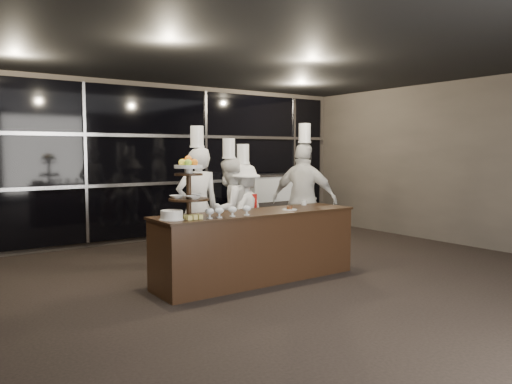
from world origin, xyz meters
TOP-DOWN VIEW (x-y plane):
  - room at (0.00, 0.00)m, footprint 10.00×10.00m
  - window_wall at (0.00, 4.94)m, footprint 8.60×0.10m
  - buffet_counter at (-0.01, 1.43)m, footprint 2.84×0.74m
  - display_stand at (-1.01, 1.43)m, footprint 0.48×0.48m
  - compotes at (-0.61, 1.21)m, footprint 0.64×0.11m
  - layer_cake at (-1.26, 1.38)m, footprint 0.30×0.30m
  - pastry_squares at (-1.04, 1.27)m, footprint 0.20×0.13m
  - small_plate at (0.46, 1.33)m, footprint 0.20×0.20m
  - chef_cup at (1.02, 1.68)m, footprint 0.08×0.08m
  - display_case at (2.46, 4.30)m, footprint 1.41×0.62m
  - chef_a at (-0.32, 2.49)m, footprint 0.69×0.50m
  - chef_b at (0.30, 2.61)m, footprint 0.92×0.80m
  - chef_c at (0.53, 2.57)m, footprint 1.13×0.97m
  - chef_d at (1.44, 2.16)m, footprint 0.93×1.17m

SIDE VIEW (x-z plane):
  - buffet_counter at x=-0.01m, z-range 0.01..0.93m
  - display_case at x=2.46m, z-range 0.07..1.31m
  - chef_c at x=0.53m, z-range -0.14..1.69m
  - chef_b at x=0.30m, z-range -0.14..1.77m
  - chef_a at x=-0.32m, z-range -0.13..1.95m
  - small_plate at x=0.46m, z-range 0.91..0.96m
  - chef_d at x=1.44m, z-range -0.14..2.02m
  - pastry_squares at x=-1.04m, z-range 0.92..0.97m
  - chef_cup at x=1.02m, z-range 0.92..0.99m
  - layer_cake at x=-1.26m, z-range 0.92..1.03m
  - compotes at x=-0.61m, z-range 0.94..1.06m
  - display_stand at x=-1.01m, z-range 0.97..1.71m
  - room at x=0.00m, z-range -3.50..6.50m
  - window_wall at x=0.00m, z-range 0.10..2.90m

